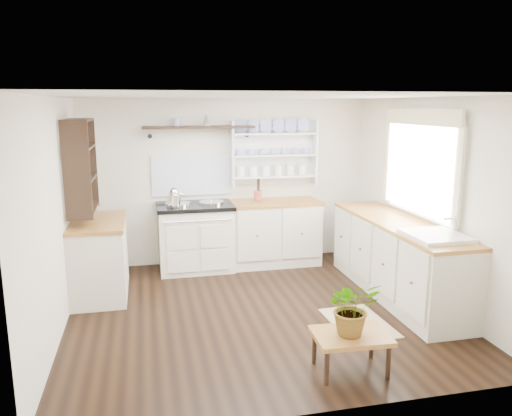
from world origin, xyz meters
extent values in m
cube|color=black|center=(0.00, 0.00, 0.00)|extent=(4.00, 3.80, 0.01)
cube|color=beige|center=(0.00, 1.90, 1.15)|extent=(4.00, 0.02, 2.30)
cube|color=beige|center=(2.00, 0.00, 1.15)|extent=(0.02, 3.80, 2.30)
cube|color=beige|center=(-2.00, 0.00, 1.15)|extent=(0.02, 3.80, 2.30)
cube|color=white|center=(0.00, 0.00, 2.30)|extent=(4.00, 3.80, 0.01)
cube|color=white|center=(1.96, 0.15, 1.50)|extent=(0.04, 1.40, 1.00)
cube|color=white|center=(1.94, 0.15, 1.50)|extent=(0.02, 1.50, 1.10)
cube|color=beige|center=(1.92, 0.15, 2.08)|extent=(0.04, 1.55, 0.18)
cube|color=silver|center=(-0.50, 1.57, 0.43)|extent=(0.98, 0.63, 0.86)
cube|color=black|center=(-0.50, 1.57, 0.88)|extent=(1.02, 0.67, 0.05)
cylinder|color=silver|center=(-0.73, 1.57, 0.92)|extent=(0.33, 0.33, 0.03)
cylinder|color=silver|center=(-0.28, 1.57, 0.92)|extent=(0.33, 0.33, 0.03)
cylinder|color=silver|center=(-0.50, 1.21, 0.76)|extent=(0.88, 0.02, 0.02)
cube|color=silver|center=(0.60, 1.60, 0.44)|extent=(1.25, 0.60, 0.88)
cube|color=brown|center=(0.60, 1.60, 0.88)|extent=(1.27, 0.63, 0.04)
cube|color=silver|center=(1.70, 0.10, 0.44)|extent=(0.60, 2.40, 0.88)
cube|color=brown|center=(1.70, 0.10, 0.88)|extent=(0.62, 2.43, 0.04)
cube|color=white|center=(1.70, -0.65, 0.80)|extent=(0.55, 0.60, 0.28)
cylinder|color=silver|center=(1.90, -0.65, 1.00)|extent=(0.02, 0.02, 0.22)
cube|color=silver|center=(-1.70, 0.90, 0.44)|extent=(0.60, 1.10, 0.88)
cube|color=brown|center=(-1.70, 0.90, 0.88)|extent=(0.62, 1.13, 0.04)
cube|color=white|center=(0.65, 1.88, 1.55)|extent=(1.20, 0.03, 0.90)
cube|color=white|center=(0.65, 1.79, 1.55)|extent=(1.20, 0.22, 0.02)
cylinder|color=navy|center=(0.65, 1.80, 1.82)|extent=(0.20, 0.02, 0.20)
cube|color=black|center=(-0.40, 1.77, 1.92)|extent=(1.50, 0.24, 0.04)
cone|color=black|center=(-1.05, 1.84, 1.81)|extent=(0.06, 0.20, 0.06)
cone|color=black|center=(0.25, 1.84, 1.81)|extent=(0.06, 0.20, 0.06)
cube|color=black|center=(-1.84, 0.90, 1.55)|extent=(0.28, 0.80, 1.05)
cylinder|color=#A64B3D|center=(0.39, 1.68, 0.97)|extent=(0.11, 0.11, 0.13)
cube|color=brown|center=(0.48, -1.40, 0.32)|extent=(0.65, 0.48, 0.04)
cylinder|color=black|center=(0.21, -1.56, 0.15)|extent=(0.04, 0.04, 0.30)
cylinder|color=black|center=(0.23, -1.21, 0.15)|extent=(0.04, 0.04, 0.30)
cylinder|color=black|center=(0.74, -1.59, 0.15)|extent=(0.04, 0.04, 0.30)
cylinder|color=black|center=(0.75, -1.24, 0.15)|extent=(0.04, 0.04, 0.30)
imported|color=#3F7233|center=(0.48, -1.40, 0.58)|extent=(0.44, 0.39, 0.47)
cube|color=#8A7550|center=(0.95, -0.55, 0.01)|extent=(0.59, 0.87, 0.02)
camera|label=1|loc=(-1.14, -4.99, 2.22)|focal=35.00mm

